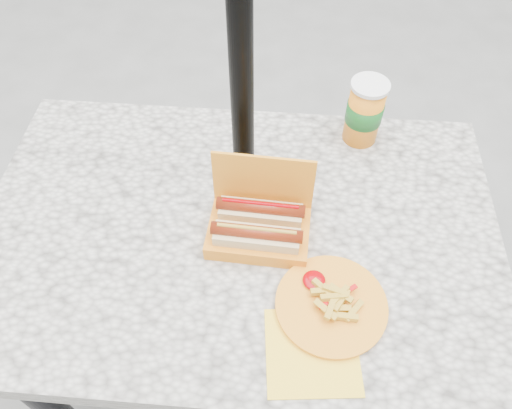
# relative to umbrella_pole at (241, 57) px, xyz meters

# --- Properties ---
(ground) EXTENTS (60.00, 60.00, 0.00)m
(ground) POSITION_rel_umbrella_pole_xyz_m (0.00, -0.16, -1.10)
(ground) COLOR slate
(picnic_table) EXTENTS (1.20, 0.80, 0.75)m
(picnic_table) POSITION_rel_umbrella_pole_xyz_m (0.00, -0.16, -0.46)
(picnic_table) COLOR beige
(picnic_table) RESTS_ON ground
(umbrella_pole) EXTENTS (0.05, 0.05, 2.20)m
(umbrella_pole) POSITION_rel_umbrella_pole_xyz_m (0.00, 0.00, 0.00)
(umbrella_pole) COLOR black
(umbrella_pole) RESTS_ON ground
(hotdog_box) EXTENTS (0.23, 0.17, 0.18)m
(hotdog_box) POSITION_rel_umbrella_pole_xyz_m (0.05, -0.18, -0.31)
(hotdog_box) COLOR orange
(hotdog_box) RESTS_ON picnic_table
(fries_plate) EXTENTS (0.25, 0.31, 0.04)m
(fries_plate) POSITION_rel_umbrella_pole_xyz_m (0.21, -0.35, -0.34)
(fries_plate) COLOR yellow
(fries_plate) RESTS_ON picnic_table
(soda_cup) EXTENTS (0.09, 0.09, 0.18)m
(soda_cup) POSITION_rel_umbrella_pole_xyz_m (0.29, 0.16, -0.26)
(soda_cup) COLOR orange
(soda_cup) RESTS_ON picnic_table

